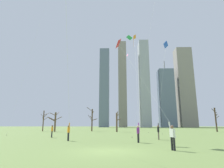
% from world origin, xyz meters
% --- Properties ---
extents(ground_plane, '(400.00, 400.00, 0.00)m').
position_xyz_m(ground_plane, '(0.00, 0.00, 0.00)').
color(ground_plane, olive).
extents(kite_flyer_midfield_center_orange, '(1.39, 11.15, 16.57)m').
position_xyz_m(kite_flyer_midfield_center_orange, '(2.65, 7.47, 3.02)').
color(kite_flyer_midfield_center_orange, black).
rests_on(kite_flyer_midfield_center_orange, ground).
extents(kite_flyer_foreground_right_blue, '(3.14, 4.31, 13.86)m').
position_xyz_m(kite_flyer_foreground_right_blue, '(5.69, 10.35, 3.17)').
color(kite_flyer_foreground_right_blue, '#726656').
rests_on(kite_flyer_foreground_right_blue, ground).
extents(kite_flyer_midfield_right_red, '(4.01, 7.73, 11.36)m').
position_xyz_m(kite_flyer_midfield_right_red, '(3.36, 2.04, 3.27)').
color(kite_flyer_midfield_right_red, black).
rests_on(kite_flyer_midfield_right_red, ground).
extents(kite_flyer_far_back_yellow, '(2.72, 13.87, 16.51)m').
position_xyz_m(kite_flyer_far_back_yellow, '(-4.22, 5.10, 4.03)').
color(kite_flyer_far_back_yellow, black).
rests_on(kite_flyer_far_back_yellow, ground).
extents(bystander_watching_nearby, '(0.32, 0.48, 1.62)m').
position_xyz_m(bystander_watching_nearby, '(-8.20, 12.84, 0.90)').
color(bystander_watching_nearby, black).
rests_on(bystander_watching_nearby, ground).
extents(distant_kite_drifting_right_green, '(6.42, 2.19, 18.66)m').
position_xyz_m(distant_kite_drifting_right_green, '(3.32, 20.77, 16.83)').
color(distant_kite_drifting_right_green, green).
rests_on(distant_kite_drifting_right_green, ground).
extents(distant_kite_high_overhead_pink, '(4.39, 4.25, 19.96)m').
position_xyz_m(distant_kite_high_overhead_pink, '(3.72, 33.26, 17.31)').
color(distant_kite_high_overhead_pink, pink).
rests_on(distant_kite_high_overhead_pink, ground).
extents(distant_kite_low_near_trees_purple, '(5.11, 1.52, 28.87)m').
position_xyz_m(distant_kite_low_near_trees_purple, '(-13.28, 19.26, 25.16)').
color(distant_kite_low_near_trees_purple, purple).
rests_on(distant_kite_low_near_trees_purple, ground).
extents(bare_tree_center, '(1.94, 2.23, 5.84)m').
position_xyz_m(bare_tree_center, '(24.73, 34.80, 3.10)').
color(bare_tree_center, '#423326').
rests_on(bare_tree_center, ground).
extents(bare_tree_leftmost, '(2.26, 1.45, 5.44)m').
position_xyz_m(bare_tree_leftmost, '(-19.15, 37.60, 2.90)').
color(bare_tree_leftmost, brown).
rests_on(bare_tree_leftmost, ground).
extents(bare_tree_rightmost, '(3.54, 2.81, 4.92)m').
position_xyz_m(bare_tree_rightmost, '(-15.02, 34.39, 2.63)').
color(bare_tree_rightmost, brown).
rests_on(bare_tree_rightmost, ground).
extents(bare_tree_right_of_center, '(2.82, 2.65, 6.40)m').
position_xyz_m(bare_tree_right_of_center, '(-6.34, 38.76, 3.15)').
color(bare_tree_right_of_center, '#4C3828').
rests_on(bare_tree_right_of_center, ground).
extents(bare_tree_left_of_center, '(1.38, 2.88, 4.81)m').
position_xyz_m(bare_tree_left_of_center, '(0.42, 33.52, 2.53)').
color(bare_tree_left_of_center, brown).
rests_on(bare_tree_left_of_center, ground).
extents(skyline_tall_tower, '(11.43, 9.35, 59.01)m').
position_xyz_m(skyline_tall_tower, '(50.98, 125.01, 29.51)').
color(skyline_tall_tower, gray).
rests_on(skyline_tall_tower, ground).
extents(skyline_mid_tower_right, '(6.36, 5.69, 67.54)m').
position_xyz_m(skyline_mid_tower_right, '(4.65, 129.73, 33.77)').
color(skyline_mid_tower_right, gray).
rests_on(skyline_mid_tower_right, ground).
extents(skyline_short_annex, '(7.23, 6.15, 59.60)m').
position_xyz_m(skyline_short_annex, '(-9.09, 125.33, 29.80)').
color(skyline_short_annex, slate).
rests_on(skyline_short_annex, ground).
extents(skyline_squat_block, '(10.50, 10.33, 48.75)m').
position_xyz_m(skyline_squat_block, '(36.16, 122.74, 20.79)').
color(skyline_squat_block, slate).
rests_on(skyline_squat_block, ground).
extents(skyline_mid_tower_left, '(6.96, 11.86, 63.70)m').
position_xyz_m(skyline_mid_tower_left, '(20.44, 122.58, 31.85)').
color(skyline_mid_tower_left, '#9EA3AD').
rests_on(skyline_mid_tower_left, ground).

